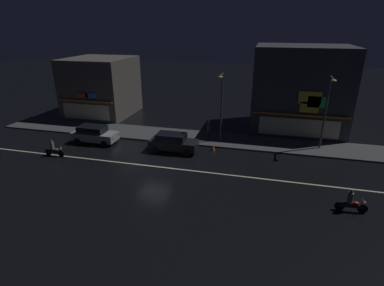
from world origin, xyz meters
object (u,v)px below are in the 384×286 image
Objects in this scene: streetlamp_west at (221,102)px; motorcycle_opposite_lane at (54,149)px; traffic_cone at (213,147)px; pedestrian_on_sidewalk at (209,129)px; motorcycle_following at (351,202)px; parked_car_trailing at (94,134)px; parked_car_near_kerb at (173,142)px; streetlamp_mid at (327,107)px.

streetlamp_west is 3.46× the size of motorcycle_opposite_lane.
pedestrian_on_sidewalk is at bearing 108.11° from traffic_cone.
motorcycle_following is 3.45× the size of traffic_cone.
parked_car_trailing is at bearing 22.64° from pedestrian_on_sidewalk.
streetlamp_west reaches higher than parked_car_near_kerb.
streetlamp_west is at bearing 141.44° from pedestrian_on_sidewalk.
parked_car_near_kerb is (-3.77, -3.22, -3.18)m from streetlamp_west.
parked_car_near_kerb is 2.26× the size of motorcycle_opposite_lane.
pedestrian_on_sidewalk is at bearing 21.55° from parked_car_trailing.
motorcycle_opposite_lane is 14.09m from traffic_cone.
motorcycle_opposite_lane reaches higher than traffic_cone.
streetlamp_mid is 1.53× the size of parked_car_near_kerb.
motorcycle_opposite_lane is (-12.22, -7.93, -0.30)m from pedestrian_on_sidewalk.
pedestrian_on_sidewalk is at bearing -52.50° from motorcycle_following.
streetlamp_west reaches higher than traffic_cone.
streetlamp_west is at bearing 82.38° from traffic_cone.
parked_car_trailing reaches higher than motorcycle_following.
streetlamp_mid is 3.47× the size of motorcycle_following.
motorcycle_opposite_lane is (-13.56, -6.82, -3.42)m from streetlamp_west.
pedestrian_on_sidewalk is 11.28m from parked_car_trailing.
parked_car_trailing is at bearing 178.68° from parked_car_near_kerb.
pedestrian_on_sidewalk is at bearing 60.79° from parked_car_near_kerb.
parked_car_near_kerb is (-12.98, -3.58, -3.19)m from streetlamp_mid.
motorcycle_opposite_lane is (-1.72, -3.79, -0.24)m from parked_car_trailing.
traffic_cone is (-9.50, -2.49, -3.79)m from streetlamp_mid.
parked_car_near_kerb is at bearing -153.30° from motorcycle_opposite_lane.
streetlamp_mid reaches higher than pedestrian_on_sidewalk.
streetlamp_mid is at bearing 177.02° from pedestrian_on_sidewalk.
motorcycle_opposite_lane is at bearing -159.82° from parked_car_near_kerb.
parked_car_near_kerb is (-2.42, -4.33, -0.07)m from pedestrian_on_sidewalk.
pedestrian_on_sidewalk is at bearing 140.34° from streetlamp_west.
motorcycle_following is 23.42m from motorcycle_opposite_lane.
parked_car_near_kerb is 2.26× the size of motorcycle_following.
parked_car_trailing reaches higher than traffic_cone.
streetlamp_mid reaches higher than parked_car_near_kerb.
motorcycle_following reaches higher than traffic_cone.
streetlamp_mid is 1.53× the size of parked_car_trailing.
traffic_cone is at bearing 17.36° from parked_car_near_kerb.
parked_car_near_kerb is 14.91m from motorcycle_following.
pedestrian_on_sidewalk is 3.14× the size of traffic_cone.
parked_car_near_kerb reaches higher than motorcycle_opposite_lane.
streetlamp_mid reaches higher than streetlamp_west.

